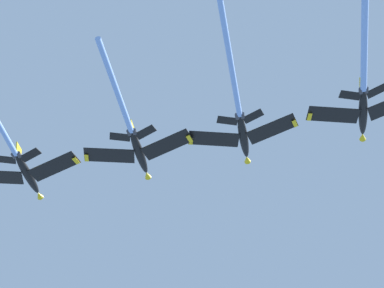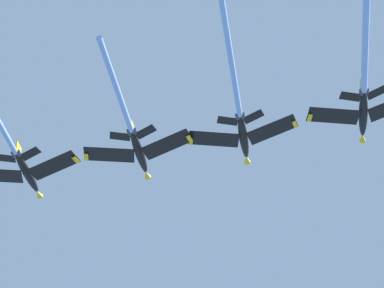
{
  "view_description": "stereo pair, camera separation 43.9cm",
  "coord_description": "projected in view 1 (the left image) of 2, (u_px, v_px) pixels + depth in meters",
  "views": [
    {
      "loc": [
        -27.26,
        32.13,
        2.0
      ],
      "look_at": [
        23.58,
        19.36,
        133.03
      ],
      "focal_mm": 73.95,
      "sensor_mm": 36.0,
      "label": 1
    },
    {
      "loc": [
        -27.15,
        32.56,
        2.0
      ],
      "look_at": [
        23.58,
        19.36,
        133.03
      ],
      "focal_mm": 73.95,
      "sensor_mm": 36.0,
      "label": 2
    }
  ],
  "objects": [
    {
      "name": "jet_centre",
      "position": [
        239.0,
        113.0,
        136.81
      ],
      "size": [
        32.65,
        21.31,
        20.2
      ],
      "color": "black"
    },
    {
      "name": "jet_inner_right",
      "position": [
        364.0,
        86.0,
        133.39
      ],
      "size": [
        31.12,
        20.57,
        19.05
      ],
      "color": "black"
    },
    {
      "name": "jet_far_left",
      "position": [
        17.0,
        156.0,
        138.58
      ],
      "size": [
        30.87,
        20.93,
        19.48
      ],
      "color": "black"
    },
    {
      "name": "jet_inner_left",
      "position": [
        132.0,
        134.0,
        137.41
      ],
      "size": [
        29.23,
        20.16,
        17.75
      ],
      "color": "black"
    }
  ]
}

